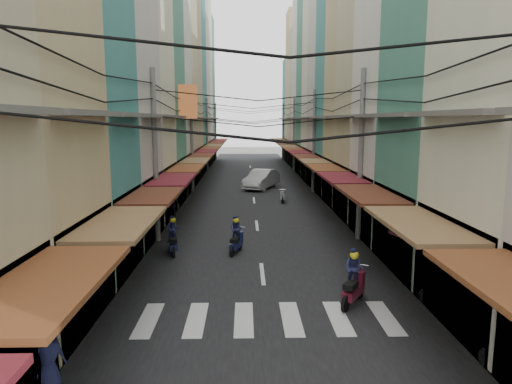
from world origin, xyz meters
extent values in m
plane|color=#61605C|center=(0.00, 0.00, 0.00)|extent=(160.00, 160.00, 0.00)
cube|color=black|center=(0.00, 20.00, 0.01)|extent=(10.00, 80.00, 0.02)
cube|color=gray|center=(-6.50, 20.00, 0.03)|extent=(3.00, 80.00, 0.06)
cube|color=gray|center=(6.50, 20.00, 0.03)|extent=(3.00, 80.00, 0.06)
cube|color=silver|center=(-3.50, -6.00, 0.03)|extent=(0.55, 2.40, 0.01)
cube|color=silver|center=(-2.10, -6.00, 0.03)|extent=(0.55, 2.40, 0.01)
cube|color=silver|center=(-0.70, -6.00, 0.03)|extent=(0.55, 2.40, 0.01)
cube|color=silver|center=(0.70, -6.00, 0.03)|extent=(0.55, 2.40, 0.01)
cube|color=silver|center=(2.10, -6.00, 0.03)|extent=(0.55, 2.40, 0.01)
cube|color=silver|center=(3.50, -6.00, 0.03)|extent=(0.55, 2.40, 0.01)
cube|color=brown|center=(-4.10, -10.98, 3.00)|extent=(1.80, 4.34, 0.12)
cube|color=black|center=(-5.60, -6.27, 1.60)|extent=(1.20, 4.52, 3.20)
cube|color=brown|center=(-4.10, -6.27, 3.00)|extent=(1.80, 4.33, 0.12)
cube|color=#595651|center=(-4.75, -6.27, 6.00)|extent=(0.50, 4.23, 0.15)
cube|color=teal|center=(-8.00, -1.76, 9.62)|extent=(6.00, 4.30, 19.25)
cube|color=black|center=(-5.60, -1.76, 1.60)|extent=(1.20, 4.13, 3.20)
cube|color=#5A2919|center=(-4.10, -1.76, 3.00)|extent=(1.80, 3.96, 0.12)
cube|color=#595651|center=(-4.75, -1.76, 6.00)|extent=(0.50, 3.87, 0.15)
cube|color=#BBB4AB|center=(-8.00, 2.96, 10.47)|extent=(6.00, 5.14, 20.93)
cube|color=black|center=(-5.60, 2.96, 1.60)|extent=(1.20, 4.94, 3.20)
cube|color=maroon|center=(-4.10, 2.96, 3.00)|extent=(1.80, 4.73, 0.12)
cube|color=#595651|center=(-4.75, 2.96, 6.00)|extent=(0.50, 4.63, 0.15)
cube|color=beige|center=(-8.00, 8.00, 8.72)|extent=(6.00, 4.95, 17.43)
cube|color=black|center=(-5.60, 8.00, 1.60)|extent=(1.20, 4.75, 3.20)
cube|color=brown|center=(-4.10, 8.00, 3.00)|extent=(1.80, 4.56, 0.12)
cube|color=#595651|center=(-4.75, 8.00, 6.00)|extent=(0.50, 4.46, 0.15)
cube|color=#43826D|center=(-8.00, 12.98, 8.16)|extent=(6.00, 4.99, 16.32)
cube|color=black|center=(-5.60, 12.98, 1.60)|extent=(1.20, 4.80, 3.20)
cube|color=brown|center=(-4.10, 12.98, 3.00)|extent=(1.80, 4.60, 0.12)
cube|color=#595651|center=(-4.75, 12.98, 6.00)|extent=(0.50, 4.50, 0.15)
cube|color=silver|center=(-8.00, 17.80, 11.44)|extent=(6.00, 4.65, 22.87)
cube|color=black|center=(-5.60, 17.80, 1.60)|extent=(1.20, 4.46, 3.20)
cube|color=#5A2919|center=(-4.10, 17.80, 3.00)|extent=(1.80, 4.27, 0.12)
cube|color=#595651|center=(-4.75, 17.80, 6.00)|extent=(0.50, 4.18, 0.15)
cube|color=tan|center=(-8.00, 22.57, 10.29)|extent=(6.00, 4.89, 20.58)
cube|color=black|center=(-5.60, 22.57, 1.60)|extent=(1.20, 4.70, 3.20)
cube|color=maroon|center=(-4.10, 22.57, 3.00)|extent=(1.80, 4.50, 0.12)
cube|color=#595651|center=(-4.75, 22.57, 6.00)|extent=(0.50, 4.40, 0.15)
cube|color=tan|center=(-8.00, 27.27, 9.22)|extent=(6.00, 4.52, 18.44)
cube|color=black|center=(-5.60, 27.27, 1.60)|extent=(1.20, 4.34, 3.20)
cube|color=brown|center=(-4.10, 27.27, 3.00)|extent=(1.80, 4.16, 0.12)
cube|color=#595651|center=(-4.75, 27.27, 6.00)|extent=(0.50, 4.07, 0.15)
cube|color=teal|center=(-8.00, 32.13, 10.31)|extent=(6.00, 5.20, 20.63)
cube|color=black|center=(-5.60, 32.13, 1.60)|extent=(1.20, 4.99, 3.20)
cube|color=brown|center=(-4.10, 32.13, 3.00)|extent=(1.80, 4.78, 0.12)
cube|color=#595651|center=(-4.75, 32.13, 6.00)|extent=(0.50, 4.68, 0.15)
cube|color=#BBB4AB|center=(-8.00, 37.20, 11.85)|extent=(6.00, 4.94, 23.70)
cube|color=black|center=(-5.60, 37.20, 1.60)|extent=(1.20, 4.74, 3.20)
cube|color=#5A2919|center=(-4.10, 37.20, 3.00)|extent=(1.80, 4.55, 0.12)
cube|color=#595651|center=(-4.75, 37.20, 6.00)|extent=(0.50, 4.45, 0.15)
cube|color=beige|center=(-8.00, 42.14, 10.56)|extent=(6.00, 4.96, 21.12)
cube|color=black|center=(-5.60, 42.14, 1.60)|extent=(1.20, 4.76, 3.20)
cube|color=maroon|center=(-4.10, 42.14, 3.00)|extent=(1.80, 4.56, 0.12)
cube|color=#595651|center=(-4.75, 42.14, 6.00)|extent=(0.50, 4.46, 0.15)
cube|color=#43826D|center=(-8.00, 47.14, 9.95)|extent=(6.00, 5.04, 19.90)
cube|color=black|center=(-5.60, 47.14, 1.60)|extent=(1.20, 4.84, 3.20)
cube|color=brown|center=(-4.10, 47.14, 3.00)|extent=(1.80, 4.64, 0.12)
cube|color=#595651|center=(-4.75, 47.14, 6.00)|extent=(0.50, 4.54, 0.15)
cube|color=#602F16|center=(-4.40, 12.00, 7.00)|extent=(1.20, 0.40, 2.20)
cube|color=black|center=(5.60, -6.55, 1.60)|extent=(1.20, 4.78, 3.20)
cube|color=brown|center=(4.10, -6.55, 3.00)|extent=(1.80, 4.58, 0.12)
cube|color=#595651|center=(4.75, -6.55, 6.00)|extent=(0.50, 4.48, 0.15)
cube|color=#43826D|center=(8.00, -1.55, 7.54)|extent=(6.00, 5.03, 15.08)
cube|color=black|center=(5.60, -1.55, 1.60)|extent=(1.20, 4.83, 3.20)
cube|color=#5A2919|center=(4.10, -1.55, 3.00)|extent=(1.80, 4.63, 0.12)
cube|color=#595651|center=(4.75, -1.55, 6.00)|extent=(0.50, 4.53, 0.15)
cube|color=silver|center=(8.00, 3.36, 10.83)|extent=(6.00, 4.79, 21.66)
cube|color=black|center=(5.60, 3.36, 1.60)|extent=(1.20, 4.60, 3.20)
cube|color=maroon|center=(4.10, 3.36, 3.00)|extent=(1.80, 4.41, 0.12)
cube|color=#595651|center=(4.75, 3.36, 6.00)|extent=(0.50, 4.31, 0.15)
cube|color=tan|center=(8.00, 8.02, 10.37)|extent=(6.00, 4.52, 20.74)
cube|color=black|center=(5.60, 8.02, 1.60)|extent=(1.20, 4.34, 3.20)
cube|color=brown|center=(4.10, 8.02, 3.00)|extent=(1.80, 4.16, 0.12)
cube|color=#595651|center=(4.75, 8.02, 6.00)|extent=(0.50, 4.07, 0.15)
cube|color=tan|center=(8.00, 12.34, 7.06)|extent=(6.00, 4.12, 14.13)
cube|color=black|center=(5.60, 12.34, 1.60)|extent=(1.20, 3.96, 3.20)
cube|color=brown|center=(4.10, 12.34, 3.00)|extent=(1.80, 3.79, 0.12)
cube|color=#595651|center=(4.75, 12.34, 6.00)|extent=(0.50, 3.71, 0.15)
cube|color=teal|center=(8.00, 16.61, 8.84)|extent=(6.00, 4.40, 17.68)
cube|color=black|center=(5.60, 16.61, 1.60)|extent=(1.20, 4.23, 3.20)
cube|color=#5A2919|center=(4.10, 16.61, 3.00)|extent=(1.80, 4.05, 0.12)
cube|color=#595651|center=(4.75, 16.61, 6.00)|extent=(0.50, 3.96, 0.15)
cube|color=#BBB4AB|center=(8.00, 21.13, 11.30)|extent=(6.00, 4.64, 22.59)
cube|color=black|center=(5.60, 21.13, 1.60)|extent=(1.20, 4.45, 3.20)
cube|color=maroon|center=(4.10, 21.13, 3.00)|extent=(1.80, 4.26, 0.12)
cube|color=#595651|center=(4.75, 21.13, 6.00)|extent=(0.50, 4.17, 0.15)
cube|color=beige|center=(8.00, 25.45, 10.63)|extent=(6.00, 4.00, 21.25)
cube|color=black|center=(5.60, 25.45, 1.60)|extent=(1.20, 3.84, 3.20)
cube|color=brown|center=(4.10, 25.45, 3.00)|extent=(1.80, 3.68, 0.12)
cube|color=#595651|center=(4.75, 25.45, 6.00)|extent=(0.50, 3.60, 0.15)
cube|color=#43826D|center=(8.00, 29.95, 11.16)|extent=(6.00, 5.01, 22.33)
cube|color=black|center=(5.60, 29.95, 1.60)|extent=(1.20, 4.81, 3.20)
cube|color=brown|center=(4.10, 29.95, 3.00)|extent=(1.80, 4.61, 0.12)
cube|color=#595651|center=(4.75, 29.95, 6.00)|extent=(0.50, 4.51, 0.15)
cube|color=silver|center=(8.00, 34.96, 9.86)|extent=(6.00, 5.00, 19.71)
cube|color=black|center=(5.60, 34.96, 1.60)|extent=(1.20, 4.80, 3.20)
cube|color=#5A2919|center=(4.10, 34.96, 3.00)|extent=(1.80, 4.60, 0.12)
cube|color=#595651|center=(4.75, 34.96, 6.00)|extent=(0.50, 4.50, 0.15)
cube|color=tan|center=(8.00, 39.61, 8.43)|extent=(6.00, 4.32, 16.86)
cube|color=black|center=(5.60, 39.61, 1.60)|extent=(1.20, 4.15, 3.20)
cube|color=maroon|center=(4.10, 39.61, 3.00)|extent=(1.80, 3.97, 0.12)
cube|color=#595651|center=(4.75, 39.61, 6.00)|extent=(0.50, 3.89, 0.15)
cube|color=tan|center=(8.00, 43.94, 9.98)|extent=(6.00, 4.33, 19.96)
cube|color=black|center=(5.60, 43.94, 1.60)|extent=(1.20, 4.16, 3.20)
cube|color=brown|center=(4.10, 43.94, 3.00)|extent=(1.80, 3.99, 0.12)
cube|color=#595651|center=(4.75, 43.94, 6.00)|extent=(0.50, 3.90, 0.15)
cube|color=teal|center=(8.00, 48.54, 7.17)|extent=(6.00, 4.88, 14.34)
cube|color=black|center=(5.60, 48.54, 1.60)|extent=(1.20, 4.68, 3.20)
cube|color=brown|center=(4.10, 48.54, 3.00)|extent=(1.80, 4.49, 0.12)
cube|color=#595651|center=(4.75, 48.54, 6.00)|extent=(0.50, 4.39, 0.15)
cylinder|color=slate|center=(-4.90, 3.00, 4.10)|extent=(0.26, 0.26, 8.20)
cylinder|color=slate|center=(4.90, 3.00, 4.10)|extent=(0.26, 0.26, 8.20)
cylinder|color=slate|center=(-4.90, 18.00, 4.10)|extent=(0.26, 0.26, 8.20)
cylinder|color=slate|center=(4.90, 18.00, 4.10)|extent=(0.26, 0.26, 8.20)
cylinder|color=slate|center=(-4.90, 33.00, 4.10)|extent=(0.26, 0.26, 8.20)
cylinder|color=slate|center=(4.90, 33.00, 4.10)|extent=(0.26, 0.26, 8.20)
cylinder|color=slate|center=(-4.90, 48.00, 4.10)|extent=(0.26, 0.26, 8.20)
cylinder|color=slate|center=(4.90, 48.00, 4.10)|extent=(0.26, 0.26, 8.20)
imported|color=silver|center=(0.75, 19.83, 0.00)|extent=(6.14, 4.34, 2.02)
imported|color=black|center=(7.50, -0.08, 0.00)|extent=(1.59, 1.07, 1.02)
cylinder|color=black|center=(-3.80, 1.37, 0.24)|extent=(0.09, 0.49, 0.49)
cylinder|color=black|center=(-3.80, 0.15, 0.24)|extent=(0.09, 0.49, 0.49)
cube|color=#141A4D|center=(-3.80, 0.76, 0.40)|extent=(0.32, 1.08, 0.26)
cube|color=black|center=(-3.80, 0.52, 0.68)|extent=(0.30, 0.52, 0.17)
cube|color=#141A4D|center=(-3.80, 1.27, 0.61)|extent=(0.28, 0.26, 0.52)
imported|color=#22254F|center=(-3.80, 0.76, 0.52)|extent=(0.50, 0.35, 1.25)
sphere|color=yellow|center=(-3.80, 0.76, 1.46)|extent=(0.26, 0.26, 0.26)
cylinder|color=black|center=(2.76, -4.34, 0.26)|extent=(0.10, 0.53, 0.53)
cylinder|color=black|center=(2.76, -5.66, 0.26)|extent=(0.10, 0.53, 0.53)
cube|color=maroon|center=(2.76, -5.00, 0.43)|extent=(0.35, 1.17, 0.28)
cube|color=black|center=(2.76, -5.25, 0.73)|extent=(0.32, 0.56, 0.18)
cube|color=maroon|center=(2.76, -4.44, 0.66)|extent=(0.30, 0.28, 0.56)
imported|color=#22254F|center=(2.76, -5.00, 0.56)|extent=(0.53, 0.38, 1.35)
sphere|color=yellow|center=(2.76, -5.00, 1.57)|extent=(0.28, 0.28, 0.28)
cylinder|color=black|center=(-1.05, 1.38, 0.24)|extent=(0.09, 0.48, 0.48)
cylinder|color=black|center=(-1.05, 0.18, 0.24)|extent=(0.09, 0.48, 0.48)
cube|color=#141A4D|center=(-1.05, 0.78, 0.39)|extent=(0.31, 1.06, 0.26)
cube|color=black|center=(-1.05, 0.55, 0.66)|extent=(0.30, 0.51, 0.17)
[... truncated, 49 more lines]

